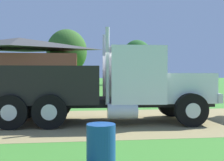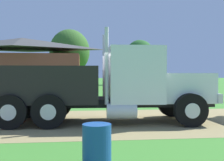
{
  "view_description": "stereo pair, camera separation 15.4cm",
  "coord_description": "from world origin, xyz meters",
  "views": [
    {
      "loc": [
        -0.81,
        -10.46,
        1.8
      ],
      "look_at": [
        0.6,
        0.87,
        1.51
      ],
      "focal_mm": 44.96,
      "sensor_mm": 36.0,
      "label": 1
    },
    {
      "loc": [
        -0.66,
        -10.48,
        1.8
      ],
      "look_at": [
        0.6,
        0.87,
        1.51
      ],
      "focal_mm": 44.96,
      "sensor_mm": 36.0,
      "label": 2
    }
  ],
  "objects": [
    {
      "name": "tree_mid",
      "position": [
        -2.22,
        28.48,
        4.81
      ],
      "size": [
        5.5,
        5.5,
        7.85
      ],
      "color": "#513823",
      "rests_on": "ground_plane"
    },
    {
      "name": "tree_right",
      "position": [
        9.0,
        35.04,
        4.65
      ],
      "size": [
        4.87,
        4.87,
        7.34
      ],
      "color": "#513823",
      "rests_on": "ground_plane"
    },
    {
      "name": "ground_plane",
      "position": [
        0.0,
        0.0,
        0.0
      ],
      "size": [
        200.0,
        200.0,
        0.0
      ],
      "primitive_type": "plane",
      "color": "#3E812E"
    },
    {
      "name": "visitor_far_side",
      "position": [
        3.64,
        4.8,
        0.96
      ],
      "size": [
        0.58,
        0.4,
        1.76
      ],
      "color": "gold",
      "rests_on": "ground_plane"
    },
    {
      "name": "steel_barrel",
      "position": [
        -0.36,
        -5.08,
        0.41
      ],
      "size": [
        0.57,
        0.57,
        0.82
      ],
      "primitive_type": "cylinder",
      "color": "#19478C",
      "rests_on": "ground_plane"
    },
    {
      "name": "truck_foreground_white",
      "position": [
        0.1,
        -0.15,
        1.34
      ],
      "size": [
        8.17,
        2.97,
        3.36
      ],
      "color": "black",
      "rests_on": "ground_plane"
    },
    {
      "name": "shed_building",
      "position": [
        -7.56,
        23.53,
        2.9
      ],
      "size": [
        14.1,
        6.71,
        6.01
      ],
      "color": "brown",
      "rests_on": "ground_plane"
    },
    {
      "name": "dirt_track",
      "position": [
        0.0,
        0.0,
        0.0
      ],
      "size": [
        120.0,
        6.14,
        0.01
      ],
      "primitive_type": "cube",
      "color": "#928254",
      "rests_on": "ground_plane"
    }
  ]
}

